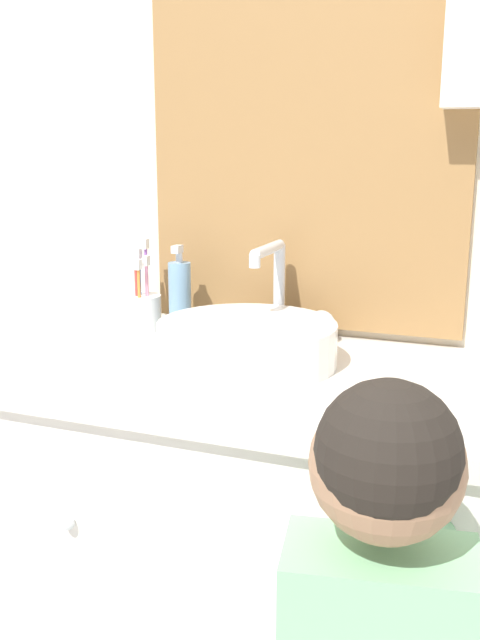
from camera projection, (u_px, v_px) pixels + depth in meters
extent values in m
cube|color=beige|center=(335.00, 121.00, 1.47)|extent=(3.20, 0.06, 2.50)
cube|color=olive|center=(307.00, 44.00, 1.41)|extent=(0.67, 0.02, 1.15)
cube|color=#B2C1CC|center=(307.00, 44.00, 1.41)|extent=(0.61, 0.01, 1.09)
cube|color=silver|center=(284.00, 575.00, 1.39)|extent=(1.31, 0.51, 0.77)
cube|color=beige|center=(287.00, 380.00, 1.30)|extent=(1.35, 0.55, 0.03)
sphere|color=silver|center=(68.00, 523.00, 1.21)|extent=(0.02, 0.02, 0.02)
sphere|color=silver|center=(434.00, 603.00, 1.00)|extent=(0.02, 0.02, 0.02)
cylinder|color=white|center=(247.00, 343.00, 1.33)|extent=(0.34, 0.34, 0.08)
cylinder|color=silver|center=(247.00, 325.00, 1.32)|extent=(0.27, 0.27, 0.01)
cylinder|color=silver|center=(279.00, 292.00, 1.49)|extent=(0.02, 0.02, 0.20)
cylinder|color=silver|center=(268.00, 249.00, 1.39)|extent=(0.02, 0.15, 0.02)
cylinder|color=silver|center=(255.00, 261.00, 1.33)|extent=(0.02, 0.02, 0.02)
sphere|color=white|center=(321.00, 324.00, 1.47)|extent=(0.06, 0.06, 0.06)
cylinder|color=silver|center=(143.00, 313.00, 1.57)|extent=(0.08, 0.08, 0.08)
cylinder|color=pink|center=(147.00, 291.00, 1.56)|extent=(0.01, 0.01, 0.15)
cube|color=white|center=(146.00, 261.00, 1.54)|extent=(0.01, 0.02, 0.02)
cylinder|color=#8E56B7|center=(147.00, 282.00, 1.57)|extent=(0.01, 0.01, 0.19)
cube|color=white|center=(145.00, 244.00, 1.55)|extent=(0.01, 0.02, 0.02)
cylinder|color=#3884DB|center=(140.00, 286.00, 1.57)|extent=(0.01, 0.01, 0.17)
cube|color=white|center=(139.00, 253.00, 1.55)|extent=(0.01, 0.02, 0.02)
cylinder|color=#D6423D|center=(137.00, 292.00, 1.56)|extent=(0.01, 0.01, 0.15)
cube|color=white|center=(136.00, 264.00, 1.54)|extent=(0.01, 0.02, 0.02)
cylinder|color=orange|center=(139.00, 294.00, 1.54)|extent=(0.01, 0.01, 0.15)
cube|color=white|center=(138.00, 265.00, 1.53)|extent=(0.01, 0.02, 0.02)
cylinder|color=#6B93B2|center=(180.00, 298.00, 1.54)|extent=(0.05, 0.05, 0.16)
cylinder|color=silver|center=(179.00, 258.00, 1.51)|extent=(0.01, 0.01, 0.02)
cube|color=silver|center=(177.00, 249.00, 1.50)|extent=(0.02, 0.03, 0.02)
sphere|color=#997051|center=(387.00, 465.00, 0.79)|extent=(0.17, 0.17, 0.17)
sphere|color=black|center=(388.00, 452.00, 0.77)|extent=(0.16, 0.16, 0.16)
cylinder|color=#7FBC89|center=(436.00, 521.00, 1.01)|extent=(0.10, 0.29, 0.05)
cylinder|color=#8E56B7|center=(431.00, 454.00, 1.14)|extent=(0.02, 0.05, 0.12)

